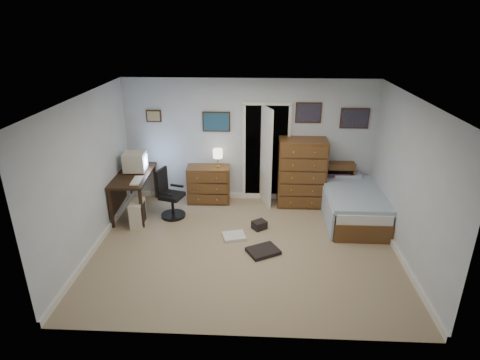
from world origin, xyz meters
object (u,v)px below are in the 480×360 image
(tall_dresser, at_px, (301,172))
(bed, at_px, (352,203))
(low_dresser, at_px, (209,184))
(office_chair, at_px, (170,199))
(computer_desk, at_px, (129,183))

(tall_dresser, bearing_deg, bed, -31.57)
(low_dresser, distance_m, tall_dresser, 1.90)
(bed, bearing_deg, office_chair, -177.82)
(low_dresser, relative_size, tall_dresser, 0.63)
(computer_desk, xyz_separation_m, bed, (4.28, -0.04, -0.31))
(office_chair, bearing_deg, low_dresser, 63.50)
(tall_dresser, distance_m, bed, 1.14)
(office_chair, distance_m, low_dresser, 0.97)
(office_chair, bearing_deg, bed, 18.83)
(low_dresser, xyz_separation_m, tall_dresser, (1.88, -0.02, 0.31))
(tall_dresser, bearing_deg, computer_desk, -171.78)
(computer_desk, height_order, office_chair, office_chair)
(tall_dresser, relative_size, bed, 0.70)
(tall_dresser, bearing_deg, low_dresser, 178.75)
(tall_dresser, bearing_deg, office_chair, -165.54)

